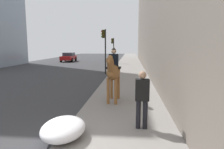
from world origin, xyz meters
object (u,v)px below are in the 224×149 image
object	(u,v)px
mounted_horse_near	(113,71)
pedestrian_greeting	(142,96)
car_near_lane	(69,57)
traffic_light_far_curb	(113,47)
traffic_light_near_curb	(104,44)

from	to	relation	value
mounted_horse_near	pedestrian_greeting	xyz separation A→B (m)	(-2.76, -1.08, -0.35)
pedestrian_greeting	car_near_lane	bearing A→B (deg)	22.88
mounted_horse_near	traffic_light_far_curb	world-z (taller)	traffic_light_far_curb
pedestrian_greeting	traffic_light_near_curb	bearing A→B (deg)	13.64
pedestrian_greeting	traffic_light_far_curb	bearing A→B (deg)	8.32
mounted_horse_near	car_near_lane	size ratio (longest dim) A/B	0.59
car_near_lane	traffic_light_near_curb	bearing A→B (deg)	27.09
mounted_horse_near	traffic_light_far_curb	size ratio (longest dim) A/B	0.66
pedestrian_greeting	car_near_lane	size ratio (longest dim) A/B	0.43
car_near_lane	traffic_light_far_curb	xyz separation A→B (m)	(-3.45, -7.45, 1.66)
mounted_horse_near	traffic_light_near_curb	world-z (taller)	traffic_light_near_curb
mounted_horse_near	pedestrian_greeting	distance (m)	2.98
mounted_horse_near	car_near_lane	distance (m)	24.70
mounted_horse_near	traffic_light_near_curb	bearing A→B (deg)	-166.84
car_near_lane	traffic_light_far_curb	size ratio (longest dim) A/B	1.11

